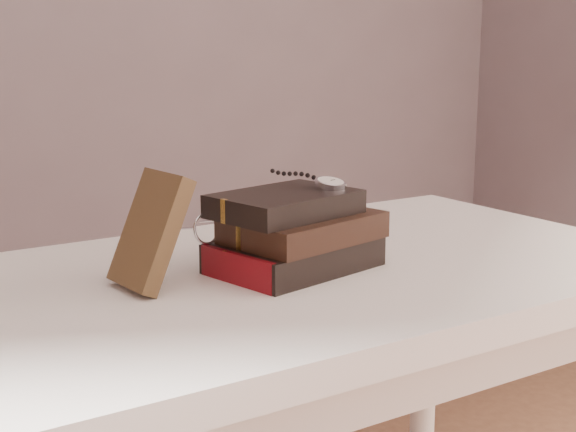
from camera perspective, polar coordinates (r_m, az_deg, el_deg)
table at (r=1.18m, az=1.66°, el=-7.59°), size 1.00×0.60×0.75m
book_stack at (r=1.11m, az=0.48°, el=-1.21°), size 0.24×0.19×0.11m
journal at (r=1.04m, az=-9.47°, el=-1.02°), size 0.09×0.10×0.15m
pocket_watch at (r=1.14m, az=2.68°, el=2.35°), size 0.05×0.15×0.02m
eyeglasses at (r=1.11m, az=-4.93°, el=-0.69°), size 0.11×0.12×0.04m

